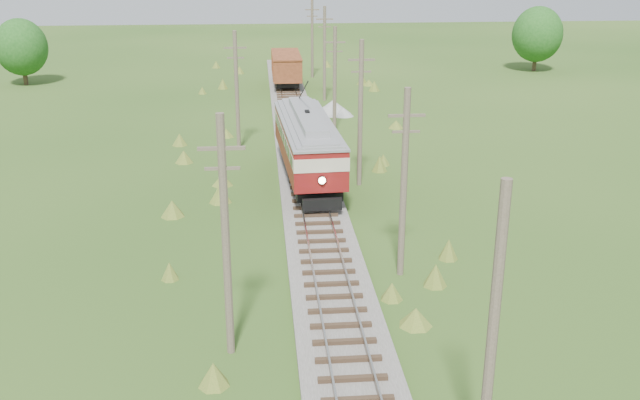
{
  "coord_description": "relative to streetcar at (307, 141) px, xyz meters",
  "views": [
    {
      "loc": [
        -2.88,
        -11.13,
        14.17
      ],
      "look_at": [
        0.0,
        22.46,
        2.12
      ],
      "focal_mm": 40.0,
      "sensor_mm": 36.0,
      "label": 1
    }
  ],
  "objects": [
    {
      "name": "utility_pole_r_4",
      "position": [
        3.0,
        12.37,
        1.55
      ],
      "size": [
        1.6,
        0.3,
        8.4
      ],
      "color": "brown",
      "rests_on": "ground"
    },
    {
      "name": "utility_pole_l_b",
      "position": [
        -4.5,
        8.37,
        1.65
      ],
      "size": [
        1.6,
        0.3,
        8.6
      ],
      "color": "brown",
      "rests_on": "ground"
    },
    {
      "name": "utility_pole_r_5",
      "position": [
        3.4,
        25.37,
        1.8
      ],
      "size": [
        1.6,
        0.3,
        8.9
      ],
      "color": "brown",
      "rests_on": "ground"
    },
    {
      "name": "railbed_main",
      "position": [
        -0.0,
        2.37,
        -2.58
      ],
      "size": [
        3.6,
        96.0,
        0.57
      ],
      "color": "#605B54",
      "rests_on": "ground"
    },
    {
      "name": "utility_pole_r_2",
      "position": [
        3.3,
        -13.63,
        1.65
      ],
      "size": [
        1.6,
        0.3,
        8.6
      ],
      "color": "brown",
      "rests_on": "ground"
    },
    {
      "name": "utility_pole_r_3",
      "position": [
        3.2,
        -0.63,
        1.86
      ],
      "size": [
        1.6,
        0.3,
        9.0
      ],
      "color": "brown",
      "rests_on": "ground"
    },
    {
      "name": "utility_pole_r_6",
      "position": [
        3.2,
        38.37,
        1.7
      ],
      "size": [
        1.6,
        0.3,
        8.7
      ],
      "color": "brown",
      "rests_on": "ground"
    },
    {
      "name": "gondola",
      "position": [
        -0.0,
        32.35,
        -0.59
      ],
      "size": [
        2.94,
        9.03,
        3.0
      ],
      "rotation": [
        0.0,
        0.0,
        -0.0
      ],
      "color": "black",
      "rests_on": "ground"
    },
    {
      "name": "gravel_pile",
      "position": [
        3.75,
        19.39,
        -2.2
      ],
      "size": [
        3.38,
        3.59,
        1.23
      ],
      "color": "gray",
      "rests_on": "ground"
    },
    {
      "name": "tree_mid_b",
      "position": [
        30.0,
        40.37,
        1.56
      ],
      "size": [
        5.88,
        5.88,
        7.57
      ],
      "color": "#38281C",
      "rests_on": "ground"
    },
    {
      "name": "utility_pole_r_1",
      "position": [
        3.1,
        -26.63,
        1.63
      ],
      "size": [
        0.3,
        0.3,
        8.8
      ],
      "color": "brown",
      "rests_on": "ground"
    },
    {
      "name": "streetcar",
      "position": [
        0.0,
        0.0,
        0.0
      ],
      "size": [
        3.74,
        13.31,
        6.04
      ],
      "rotation": [
        0.0,
        0.0,
        0.05
      ],
      "color": "black",
      "rests_on": "ground"
    },
    {
      "name": "utility_pole_l_a",
      "position": [
        -4.2,
        -19.63,
        1.86
      ],
      "size": [
        1.6,
        0.3,
        9.0
      ],
      "color": "brown",
      "rests_on": "ground"
    },
    {
      "name": "tree_mid_a",
      "position": [
        -28.0,
        36.37,
        1.25
      ],
      "size": [
        5.46,
        5.46,
        7.03
      ],
      "color": "#38281C",
      "rests_on": "ground"
    }
  ]
}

